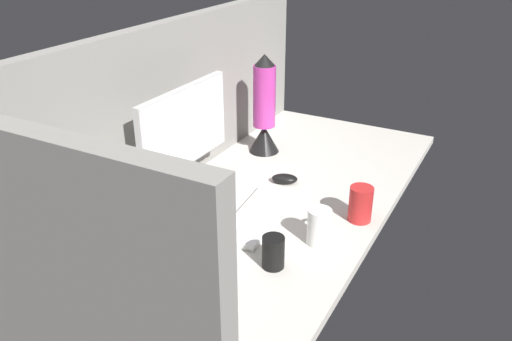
# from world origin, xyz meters

# --- Properties ---
(ground_plane) EXTENTS (1.80, 0.80, 0.03)m
(ground_plane) POSITION_xyz_m (0.00, 0.00, -0.01)
(ground_plane) COLOR beige
(cubicle_wall_back) EXTENTS (1.80, 0.05, 0.59)m
(cubicle_wall_back) POSITION_xyz_m (0.00, 0.37, 0.29)
(cubicle_wall_back) COLOR gray
(cubicle_wall_back) RESTS_ON ground_plane
(cubicle_wall_side) EXTENTS (0.05, 0.80, 0.59)m
(cubicle_wall_side) POSITION_xyz_m (-0.88, 0.00, 0.29)
(cubicle_wall_side) COLOR gray
(cubicle_wall_side) RESTS_ON ground_plane
(monitor) EXTENTS (0.46, 0.18, 0.40)m
(monitor) POSITION_xyz_m (-0.08, 0.25, 0.22)
(monitor) COLOR black
(monitor) RESTS_ON ground_plane
(keyboard) EXTENTS (0.38, 0.17, 0.02)m
(keyboard) POSITION_xyz_m (-0.10, -0.03, 0.01)
(keyboard) COLOR silver
(keyboard) RESTS_ON ground_plane
(mouse) EXTENTS (0.09, 0.11, 0.03)m
(mouse) POSITION_xyz_m (0.17, -0.00, 0.02)
(mouse) COLOR black
(mouse) RESTS_ON ground_plane
(mug_ceramic_white) EXTENTS (0.11, 0.07, 0.11)m
(mug_ceramic_white) POSITION_xyz_m (-0.13, -0.26, 0.06)
(mug_ceramic_white) COLOR white
(mug_ceramic_white) RESTS_ON ground_plane
(mug_black_travel) EXTENTS (0.06, 0.06, 0.10)m
(mug_black_travel) POSITION_xyz_m (-0.31, -0.19, 0.05)
(mug_black_travel) COLOR black
(mug_black_travel) RESTS_ON ground_plane
(mug_red_plastic) EXTENTS (0.08, 0.08, 0.12)m
(mug_red_plastic) POSITION_xyz_m (0.05, -0.33, 0.06)
(mug_red_plastic) COLOR red
(mug_red_plastic) RESTS_ON ground_plane
(lava_lamp) EXTENTS (0.13, 0.13, 0.41)m
(lava_lamp) POSITION_xyz_m (0.40, 0.20, 0.17)
(lava_lamp) COLOR black
(lava_lamp) RESTS_ON ground_plane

